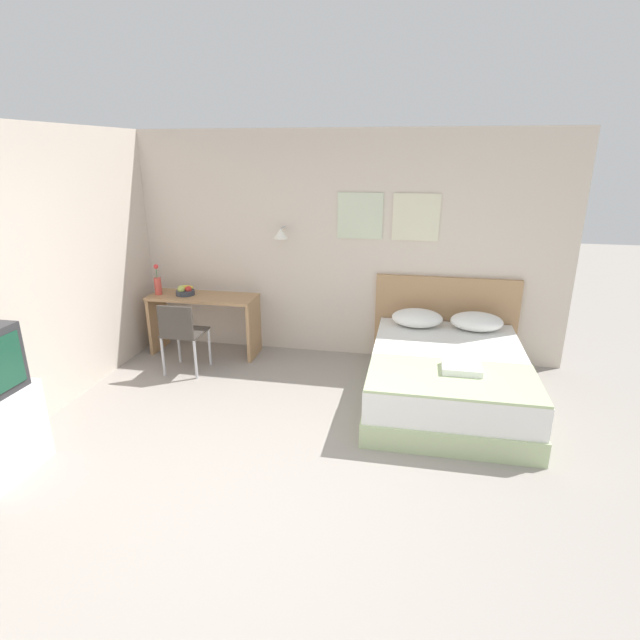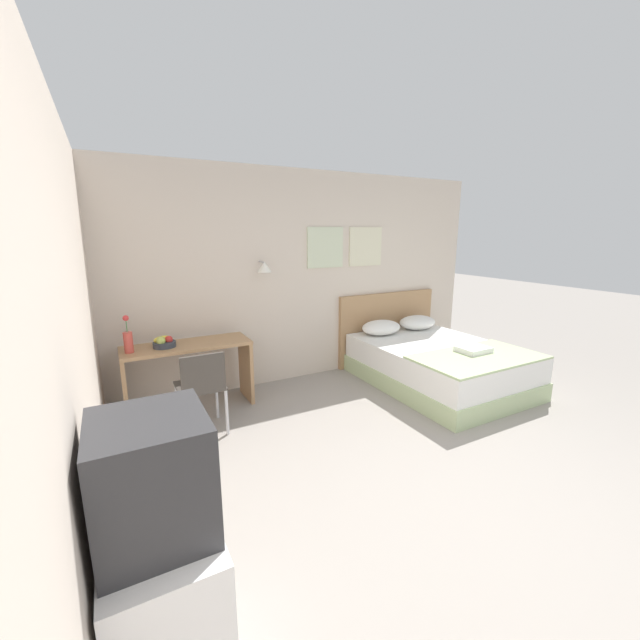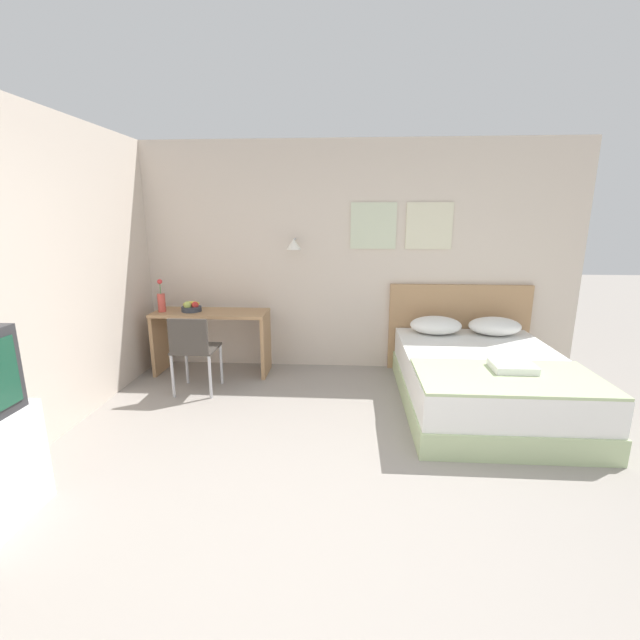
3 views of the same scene
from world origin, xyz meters
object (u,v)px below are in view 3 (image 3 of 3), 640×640
object	(u,v)px
pillow_right	(495,326)
folded_towel_near_foot	(513,367)
pillow_left	(436,325)
desk	(212,329)
flower_vase	(161,301)
desk_chair	(193,347)
throw_blanket	(508,377)
bed	(483,381)
fruit_bowl	(191,307)
headboard	(458,328)

from	to	relation	value
pillow_right	folded_towel_near_foot	distance (m)	1.24
pillow_left	desk	size ratio (longest dim) A/B	0.44
flower_vase	desk_chair	bearing A→B (deg)	-46.60
pillow_left	folded_towel_near_foot	xyz separation A→B (m)	(0.41, -1.21, -0.04)
pillow_right	throw_blanket	world-z (taller)	pillow_right
bed	fruit_bowl	distance (m)	3.25
pillow_left	folded_towel_near_foot	distance (m)	1.28
folded_towel_near_foot	throw_blanket	bearing A→B (deg)	-119.83
headboard	pillow_right	bearing A→B (deg)	-41.48
headboard	pillow_right	world-z (taller)	headboard
desk_chair	flower_vase	bearing A→B (deg)	133.40
desk	desk_chair	xyz separation A→B (m)	(0.00, -0.63, -0.02)
headboard	desk_chair	xyz separation A→B (m)	(-2.89, -0.93, -0.01)
bed	flower_vase	distance (m)	3.57
desk_chair	headboard	bearing A→B (deg)	17.92
bed	throw_blanket	bearing A→B (deg)	-90.00
bed	pillow_right	size ratio (longest dim) A/B	3.60
desk_chair	fruit_bowl	distance (m)	0.73
headboard	pillow_left	bearing A→B (deg)	-138.52
pillow_left	fruit_bowl	xyz separation A→B (m)	(-2.79, -0.02, 0.17)
headboard	desk_chair	distance (m)	3.03
desk	fruit_bowl	world-z (taller)	fruit_bowl
headboard	fruit_bowl	size ratio (longest dim) A/B	7.20
throw_blanket	fruit_bowl	distance (m)	3.40
pillow_right	folded_towel_near_foot	size ratio (longest dim) A/B	1.65
pillow_left	throw_blanket	bearing A→B (deg)	-76.58
bed	throw_blanket	world-z (taller)	throw_blanket
pillow_left	desk_chair	bearing A→B (deg)	-165.83
desk_chair	bed	bearing A→B (deg)	-2.33
pillow_right	headboard	bearing A→B (deg)	138.52
throw_blanket	desk_chair	bearing A→B (deg)	166.17
flower_vase	throw_blanket	bearing A→B (deg)	-20.67
bed	fruit_bowl	xyz separation A→B (m)	(-3.12, 0.75, 0.53)
fruit_bowl	pillow_right	bearing A→B (deg)	0.26
pillow_left	desk	world-z (taller)	desk
desk	pillow_right	bearing A→B (deg)	0.22
bed	desk_chair	world-z (taller)	desk_chair
desk_chair	fruit_bowl	size ratio (longest dim) A/B	3.65
pillow_right	desk	world-z (taller)	desk
pillow_right	flower_vase	bearing A→B (deg)	-179.11
pillow_left	desk_chair	world-z (taller)	desk_chair
pillow_right	desk_chair	world-z (taller)	desk_chair
pillow_right	desk	distance (m)	3.22
folded_towel_near_foot	flower_vase	xyz separation A→B (m)	(-3.53, 1.16, 0.30)
headboard	bed	bearing A→B (deg)	-90.00
desk	headboard	bearing A→B (deg)	5.90
pillow_left	desk	bearing A→B (deg)	-179.72
headboard	pillow_left	size ratio (longest dim) A/B	2.88
throw_blanket	folded_towel_near_foot	world-z (taller)	folded_towel_near_foot
fruit_bowl	headboard	bearing A→B (deg)	5.54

